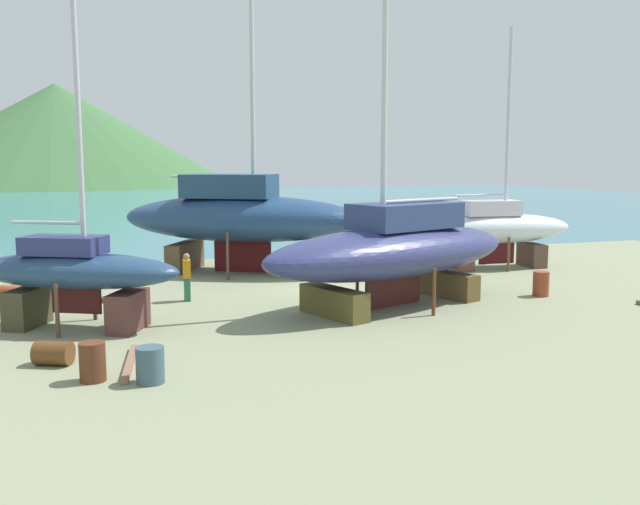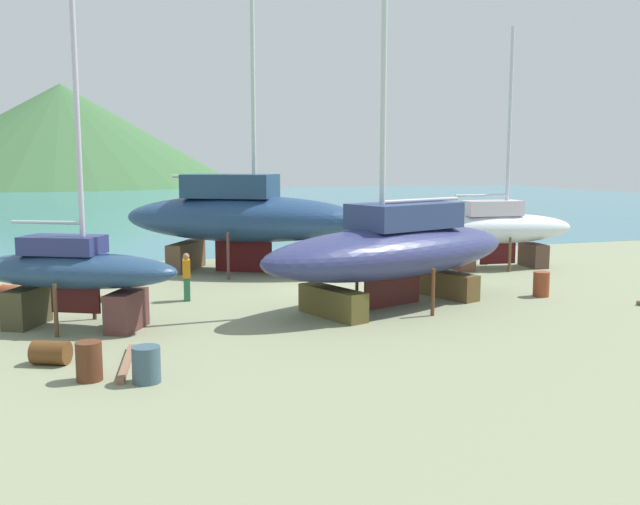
{
  "view_description": "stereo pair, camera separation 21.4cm",
  "coord_description": "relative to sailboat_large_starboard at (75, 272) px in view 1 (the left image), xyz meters",
  "views": [
    {
      "loc": [
        -8.08,
        -24.58,
        4.87
      ],
      "look_at": [
        -0.17,
        -0.1,
        1.39
      ],
      "focal_mm": 38.97,
      "sensor_mm": 36.0,
      "label": 1
    },
    {
      "loc": [
        -7.88,
        -24.65,
        4.87
      ],
      "look_at": [
        -0.17,
        -0.1,
        1.39
      ],
      "focal_mm": 38.97,
      "sensor_mm": 36.0,
      "label": 2
    }
  ],
  "objects": [
    {
      "name": "barrel_rust_near",
      "position": [
        0.45,
        -5.22,
        -1.2
      ],
      "size": [
        0.78,
        0.78,
        0.87
      ],
      "primitive_type": "cylinder",
      "rotation": [
        0.0,
        0.0,
        2.1
      ],
      "color": "#562D1B",
      "rests_on": "ground"
    },
    {
      "name": "barrel_ochre",
      "position": [
        -1.79,
        8.12,
        -1.25
      ],
      "size": [
        0.58,
        0.58,
        0.78
      ],
      "primitive_type": "cylinder",
      "rotation": [
        0.0,
        0.0,
        1.61
      ],
      "color": "#232332",
      "rests_on": "ground"
    },
    {
      "name": "barrel_rust_far",
      "position": [
        -0.45,
        -3.65,
        -1.35
      ],
      "size": [
        1.01,
        0.87,
        0.57
      ],
      "primitive_type": "cylinder",
      "rotation": [
        1.57,
        0.0,
        1.15
      ],
      "color": "#5B3518",
      "rests_on": "ground"
    },
    {
      "name": "barrel_tipped_right",
      "position": [
        -2.2,
        4.67,
        -1.36
      ],
      "size": [
        1.04,
        0.97,
        0.56
      ],
      "primitive_type": "cylinder",
      "rotation": [
        1.57,
        0.0,
        4.08
      ],
      "color": "brown",
      "rests_on": "ground"
    },
    {
      "name": "timber_plank_near",
      "position": [
        -1.87,
        3.25,
        -1.54
      ],
      "size": [
        0.98,
        1.36,
        0.19
      ],
      "primitive_type": "cube",
      "rotation": [
        0.0,
        0.0,
        0.98
      ],
      "color": "brown",
      "rests_on": "ground"
    },
    {
      "name": "sea_water",
      "position": [
        8.75,
        53.42,
        -1.64
      ],
      "size": [
        130.73,
        81.0,
        0.01
      ],
      "primitive_type": "cube",
      "color": "teal",
      "rests_on": "ground"
    },
    {
      "name": "headland_hill",
      "position": [
        -5.91,
        121.83,
        -1.64
      ],
      "size": [
        132.44,
        132.44,
        38.05
      ],
      "primitive_type": "cone",
      "color": "#3D673A",
      "rests_on": "ground"
    },
    {
      "name": "sailboat_mid_port",
      "position": [
        6.57,
        8.47,
        0.75
      ],
      "size": [
        10.98,
        8.32,
        16.51
      ],
      "rotation": [
        0.0,
        0.0,
        -0.52
      ],
      "color": "brown",
      "rests_on": "ground"
    },
    {
      "name": "barrel_tipped_left",
      "position": [
        15.69,
        -0.06,
        -1.2
      ],
      "size": [
        0.77,
        0.77,
        0.89
      ],
      "primitive_type": "cylinder",
      "rotation": [
        0.0,
        0.0,
        1.09
      ],
      "color": "brown",
      "rests_on": "ground"
    },
    {
      "name": "timber_plank_far",
      "position": [
        0.48,
        3.97,
        -1.55
      ],
      "size": [
        0.93,
        1.19,
        0.18
      ],
      "primitive_type": "cube",
      "rotation": [
        0.0,
        0.0,
        2.19
      ],
      "color": "brown",
      "rests_on": "ground"
    },
    {
      "name": "timber_short_skew",
      "position": [
        -2.8,
        6.88,
        -1.55
      ],
      "size": [
        2.64,
        0.27,
        0.18
      ],
      "primitive_type": "cube",
      "rotation": [
        0.0,
        0.0,
        0.03
      ],
      "color": "#7C694C",
      "rests_on": "ground"
    },
    {
      "name": "sailboat_small_center",
      "position": [
        10.01,
        0.01,
        0.27
      ],
      "size": [
        10.77,
        6.68,
        16.79
      ],
      "rotation": [
        0.0,
        0.0,
        3.5
      ],
      "color": "brown",
      "rests_on": "ground"
    },
    {
      "name": "ground_plane",
      "position": [
        8.75,
        1.53,
        -1.64
      ],
      "size": [
        45.57,
        45.57,
        0.0
      ],
      "primitive_type": "plane",
      "color": "gray"
    },
    {
      "name": "barrel_by_slipway",
      "position": [
        1.65,
        -5.73,
        -1.24
      ],
      "size": [
        0.86,
        0.86,
        0.8
      ],
      "primitive_type": "cylinder",
      "rotation": [
        0.0,
        0.0,
        0.6
      ],
      "color": "#3A5462",
      "rests_on": "ground"
    },
    {
      "name": "sailboat_large_starboard",
      "position": [
        0.0,
        0.0,
        0.0
      ],
      "size": [
        6.45,
        4.56,
        11.03
      ],
      "rotation": [
        0.0,
        0.0,
        -0.47
      ],
      "color": "#54302D",
      "rests_on": "ground"
    },
    {
      "name": "sailboat_far_slipway",
      "position": [
        17.68,
        6.09,
        0.13
      ],
      "size": [
        7.22,
        2.41,
        10.53
      ],
      "rotation": [
        0.0,
        0.0,
        -0.07
      ],
      "color": "brown",
      "rests_on": "ground"
    },
    {
      "name": "worker",
      "position": [
        3.54,
        2.96,
        -0.78
      ],
      "size": [
        0.26,
        0.45,
        1.66
      ],
      "rotation": [
        0.0,
        0.0,
        6.23
      ],
      "color": "#2B744D",
      "rests_on": "ground"
    },
    {
      "name": "timber_short_cross",
      "position": [
        1.27,
        -4.29,
        -1.58
      ],
      "size": [
        0.53,
        2.93,
        0.13
      ],
      "primitive_type": "cube",
      "rotation": [
        0.0,
        0.0,
        1.45
      ],
      "color": "#865F48",
      "rests_on": "ground"
    }
  ]
}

